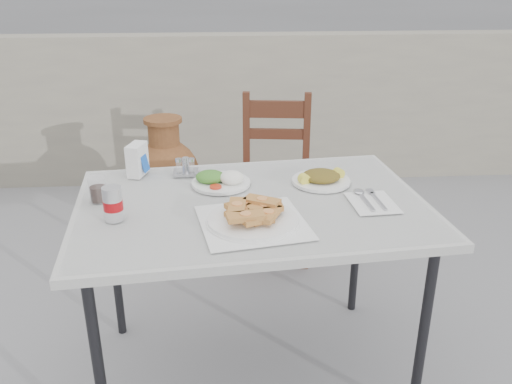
{
  "coord_description": "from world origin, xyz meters",
  "views": [
    {
      "loc": [
        -0.02,
        -1.89,
        1.72
      ],
      "look_at": [
        0.12,
        0.13,
        0.86
      ],
      "focal_mm": 38.0,
      "sensor_mm": 36.0,
      "label": 1
    }
  ],
  "objects": [
    {
      "name": "ground",
      "position": [
        0.0,
        0.0,
        0.0
      ],
      "size": [
        80.0,
        80.0,
        0.0
      ],
      "primitive_type": "plane",
      "color": "slate",
      "rests_on": "ground"
    },
    {
      "name": "napkin_holder",
      "position": [
        -0.38,
        0.41,
        0.91
      ],
      "size": [
        0.1,
        0.13,
        0.14
      ],
      "rotation": [
        0.0,
        0.0,
        -0.27
      ],
      "color": "white",
      "rests_on": "cafe_table"
    },
    {
      "name": "cutlery_napkin",
      "position": [
        0.57,
        0.04,
        0.85
      ],
      "size": [
        0.18,
        0.24,
        0.02
      ],
      "rotation": [
        0.0,
        0.0,
        0.06
      ],
      "color": "white",
      "rests_on": "cafe_table"
    },
    {
      "name": "cafe_table",
      "position": [
        0.1,
        0.08,
        0.78
      ],
      "size": [
        1.47,
        1.07,
        0.84
      ],
      "rotation": [
        0.0,
        0.0,
        0.1
      ],
      "color": "black",
      "rests_on": "ground"
    },
    {
      "name": "terracotta_urn",
      "position": [
        -0.37,
        1.46,
        0.38
      ],
      "size": [
        0.47,
        0.47,
        0.82
      ],
      "color": "brown",
      "rests_on": "ground"
    },
    {
      "name": "salad_chopped_plate",
      "position": [
        0.41,
        0.26,
        0.86
      ],
      "size": [
        0.25,
        0.25,
        0.05
      ],
      "color": "white",
      "rests_on": "cafe_table"
    },
    {
      "name": "cola_glass",
      "position": [
        -0.5,
        0.13,
        0.89
      ],
      "size": [
        0.07,
        0.07,
        0.1
      ],
      "color": "white",
      "rests_on": "cafe_table"
    },
    {
      "name": "pide_plate",
      "position": [
        0.1,
        -0.11,
        0.88
      ],
      "size": [
        0.44,
        0.44,
        0.08
      ],
      "rotation": [
        0.0,
        0.0,
        0.18
      ],
      "color": "white",
      "rests_on": "cafe_table"
    },
    {
      "name": "salad_rice_plate",
      "position": [
        -0.02,
        0.26,
        0.87
      ],
      "size": [
        0.25,
        0.25,
        0.06
      ],
      "color": "white",
      "rests_on": "cafe_table"
    },
    {
      "name": "soda_can",
      "position": [
        -0.41,
        -0.05,
        0.91
      ],
      "size": [
        0.07,
        0.07,
        0.13
      ],
      "color": "silver",
      "rests_on": "cafe_table"
    },
    {
      "name": "chair",
      "position": [
        0.32,
        1.2,
        0.51
      ],
      "size": [
        0.49,
        0.49,
        0.99
      ],
      "rotation": [
        0.0,
        0.0,
        -0.12
      ],
      "color": "#3D1C10",
      "rests_on": "ground"
    },
    {
      "name": "condiment_caddy",
      "position": [
        -0.17,
        0.4,
        0.87
      ],
      "size": [
        0.11,
        0.09,
        0.08
      ],
      "rotation": [
        0.0,
        0.0,
        0.01
      ],
      "color": "#BCBCC3",
      "rests_on": "cafe_table"
    },
    {
      "name": "back_wall",
      "position": [
        0.0,
        2.5,
        0.6
      ],
      "size": [
        6.0,
        0.25,
        1.2
      ],
      "primitive_type": "cube",
      "color": "gray",
      "rests_on": "ground"
    }
  ]
}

